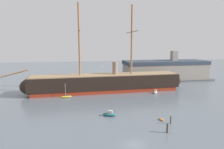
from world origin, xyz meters
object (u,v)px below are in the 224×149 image
motorboat_alongside_stern (155,92)px  motorboat_far_left (36,90)px  dinghy_foreground_right (161,119)px  mooring_piling_left_pair (167,128)px  seagull_in_flight (102,66)px  tall_ship (106,83)px  motorboat_far_right (162,84)px  sailboat_alongside_bow (66,97)px  mooring_piling_nearest (171,120)px  dockside_warehouse_right (165,70)px  motorboat_near_centre (109,114)px

motorboat_alongside_stern → motorboat_far_left: motorboat_alongside_stern is taller
dinghy_foreground_right → mooring_piling_left_pair: 7.55m
seagull_in_flight → tall_ship: bearing=77.6°
motorboat_far_left → motorboat_far_right: size_ratio=0.80×
sailboat_alongside_bow → mooring_piling_nearest: 40.70m
tall_ship → sailboat_alongside_bow: 18.31m
dinghy_foreground_right → tall_ship: bearing=105.5°
mooring_piling_left_pair → dockside_warehouse_right: (30.50, 64.54, 4.30)m
tall_ship → motorboat_far_left: 31.40m
dinghy_foreground_right → motorboat_far_left: (-39.85, 41.66, 0.24)m
motorboat_far_left → motorboat_far_right: motorboat_far_right is taller
motorboat_alongside_stern → mooring_piling_nearest: mooring_piling_nearest is taller
motorboat_near_centre → mooring_piling_nearest: mooring_piling_nearest is taller
dinghy_foreground_right → sailboat_alongside_bow: sailboat_alongside_bow is taller
motorboat_near_centre → mooring_piling_left_pair: size_ratio=1.83×
tall_ship → sailboat_alongside_bow: size_ratio=13.95×
motorboat_near_centre → dockside_warehouse_right: 66.55m
motorboat_near_centre → mooring_piling_left_pair: mooring_piling_left_pair is taller
motorboat_near_centre → motorboat_far_left: bearing=126.6°
motorboat_far_left → motorboat_far_right: (59.74, 1.06, 0.12)m
motorboat_near_centre → motorboat_far_right: bearing=48.2°
tall_ship → motorboat_far_right: 30.78m
mooring_piling_left_pair → motorboat_far_left: bearing=127.8°
tall_ship → seagull_in_flight: bearing=-102.4°
tall_ship → sailboat_alongside_bow: bearing=-157.7°
mooring_piling_left_pair → dinghy_foreground_right: bearing=75.0°
sailboat_alongside_bow → seagull_in_flight: size_ratio=4.11×
motorboat_far_right → seagull_in_flight: bearing=-139.4°
sailboat_alongside_bow → motorboat_far_right: bearing=18.3°
dinghy_foreground_right → seagull_in_flight: seagull_in_flight is taller
motorboat_far_left → dockside_warehouse_right: 70.35m
motorboat_far_right → mooring_piling_left_pair: mooring_piling_left_pair is taller
motorboat_far_right → mooring_piling_nearest: (-18.52, -45.23, 0.40)m
dinghy_foreground_right → seagull_in_flight: (-14.04, 13.70, 13.11)m
mooring_piling_left_pair → tall_ship: bearing=100.4°
seagull_in_flight → mooring_piling_left_pair: bearing=-60.0°
motorboat_alongside_stern → mooring_piling_nearest: bearing=-106.3°
dinghy_foreground_right → motorboat_alongside_stern: (10.21, 27.71, 0.28)m
motorboat_near_centre → mooring_piling_nearest: (14.54, -8.20, 0.42)m
dinghy_foreground_right → motorboat_near_centre: (-13.18, 5.70, 0.35)m
tall_ship → seagull_in_flight: size_ratio=57.36×
tall_ship → motorboat_far_left: (-30.33, 7.38, -3.46)m
motorboat_alongside_stern → sailboat_alongside_bow: bearing=-179.6°
mooring_piling_nearest → motorboat_far_left: bearing=133.0°
sailboat_alongside_bow → motorboat_alongside_stern: 36.37m
tall_ship → seagull_in_flight: (-4.51, -20.58, 9.41)m
sailboat_alongside_bow → tall_ship: bearing=22.3°
dinghy_foreground_right → motorboat_near_centre: 14.36m
motorboat_alongside_stern → motorboat_far_right: 17.86m
motorboat_near_centre → sailboat_alongside_bow: sailboat_alongside_bow is taller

